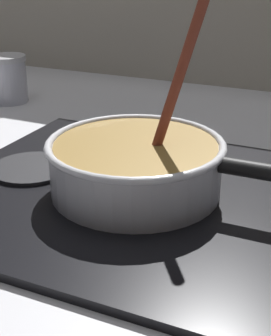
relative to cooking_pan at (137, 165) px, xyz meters
The scene contains 6 objects.
ground 0.19m from the cooking_pan, 141.35° to the right, with size 2.40×1.60×0.04m, color #B7B7BC.
hob_plate 0.05m from the cooking_pan, behind, with size 0.56×0.48×0.01m, color black.
burner_ring 0.04m from the cooking_pan, behind, with size 0.19×0.19×0.01m, color #592D0C.
spare_burner 0.19m from the cooking_pan, behind, with size 0.12×0.12×0.01m, color #262628.
cooking_pan is the anchor object (origin of this frame).
condiment_jar 0.58m from the cooking_pan, 145.24° to the left, with size 0.09×0.09×0.11m.
Camera 1 is at (0.40, -0.47, 0.33)m, focal length 53.50 mm.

